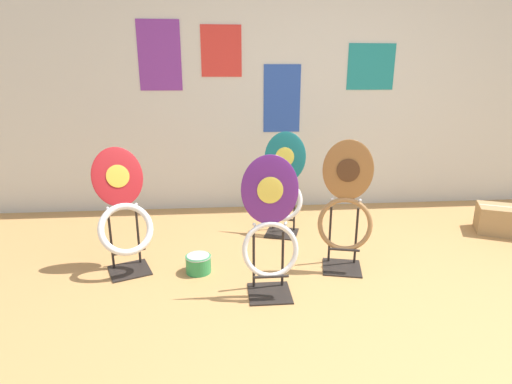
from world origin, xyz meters
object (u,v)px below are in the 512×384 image
(paint_can, at_px, (198,263))
(toilet_seat_display_purple_note, at_px, (270,232))
(storage_box, at_px, (502,220))
(toilet_seat_display_woodgrain, at_px, (346,208))
(toilet_seat_display_crimson_swirl, at_px, (124,216))
(toilet_seat_display_teal_sax, at_px, (283,187))

(paint_can, bearing_deg, toilet_seat_display_purple_note, -35.60)
(paint_can, distance_m, storage_box, 2.78)
(toilet_seat_display_woodgrain, distance_m, paint_can, 1.15)
(toilet_seat_display_crimson_swirl, relative_size, toilet_seat_display_teal_sax, 0.98)
(toilet_seat_display_crimson_swirl, height_order, storage_box, toilet_seat_display_crimson_swirl)
(toilet_seat_display_teal_sax, bearing_deg, toilet_seat_display_woodgrain, -65.24)
(toilet_seat_display_crimson_swirl, height_order, toilet_seat_display_purple_note, toilet_seat_display_purple_note)
(toilet_seat_display_purple_note, relative_size, paint_can, 4.94)
(toilet_seat_display_woodgrain, distance_m, toilet_seat_display_crimson_swirl, 1.60)
(toilet_seat_display_purple_note, bearing_deg, paint_can, 144.40)
(toilet_seat_display_crimson_swirl, relative_size, storage_box, 1.80)
(toilet_seat_display_crimson_swirl, xyz_separation_m, toilet_seat_display_teal_sax, (1.26, 0.61, 0.01))
(toilet_seat_display_teal_sax, relative_size, paint_can, 4.87)
(storage_box, bearing_deg, paint_can, -169.01)
(toilet_seat_display_woodgrain, relative_size, storage_box, 1.95)
(toilet_seat_display_crimson_swirl, xyz_separation_m, toilet_seat_display_purple_note, (1.01, -0.44, 0.01))
(toilet_seat_display_crimson_swirl, distance_m, storage_box, 3.30)
(toilet_seat_display_purple_note, distance_m, paint_can, 0.70)
(toilet_seat_display_teal_sax, relative_size, toilet_seat_display_purple_note, 0.99)
(paint_can, bearing_deg, storage_box, 10.99)
(storage_box, bearing_deg, toilet_seat_display_teal_sax, 175.02)
(toilet_seat_display_woodgrain, height_order, toilet_seat_display_purple_note, toilet_seat_display_woodgrain)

